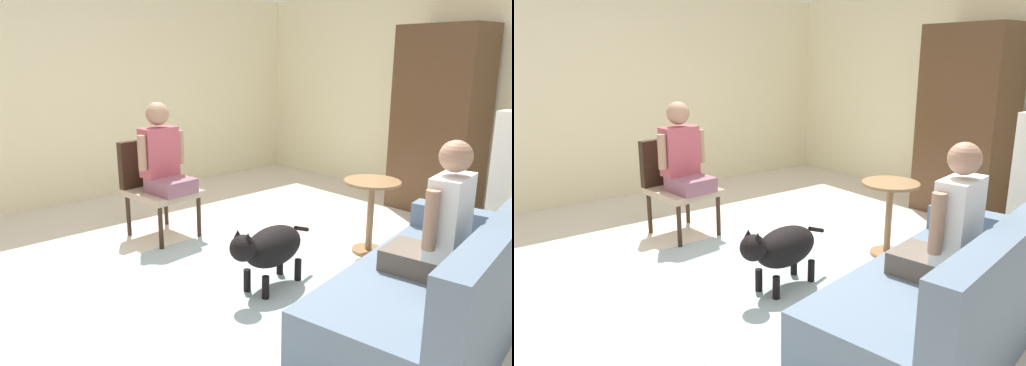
# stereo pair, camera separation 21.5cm
# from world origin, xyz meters

# --- Properties ---
(ground_plane) EXTENTS (7.34, 7.34, 0.00)m
(ground_plane) POSITION_xyz_m (0.00, 0.00, 0.00)
(ground_plane) COLOR beige
(back_wall) EXTENTS (6.67, 0.12, 2.57)m
(back_wall) POSITION_xyz_m (0.00, 3.12, 1.28)
(back_wall) COLOR beige
(back_wall) RESTS_ON ground
(left_wall) EXTENTS (0.12, 6.72, 2.57)m
(left_wall) POSITION_xyz_m (-3.09, 0.30, 1.28)
(left_wall) COLOR beige
(left_wall) RESTS_ON ground
(area_rug) EXTENTS (2.43, 1.85, 0.01)m
(area_rug) POSITION_xyz_m (0.19, -0.14, 0.00)
(area_rug) COLOR #9EB2B7
(area_rug) RESTS_ON ground
(couch) EXTENTS (1.28, 2.10, 0.85)m
(couch) POSITION_xyz_m (1.46, 0.29, 0.29)
(couch) COLOR slate
(couch) RESTS_ON ground
(armchair) EXTENTS (0.70, 0.62, 0.95)m
(armchair) POSITION_xyz_m (-1.41, -0.14, 0.55)
(armchair) COLOR black
(armchair) RESTS_ON ground
(person_on_couch) EXTENTS (0.52, 0.50, 0.86)m
(person_on_couch) POSITION_xyz_m (1.42, 0.26, 0.76)
(person_on_couch) COLOR brown
(person_on_armchair) EXTENTS (0.49, 0.52, 0.85)m
(person_on_armchair) POSITION_xyz_m (-1.25, -0.12, 0.83)
(person_on_armchair) COLOR #875363
(round_end_table) EXTENTS (0.50, 0.50, 0.68)m
(round_end_table) POSITION_xyz_m (0.31, 1.09, 0.44)
(round_end_table) COLOR olive
(round_end_table) RESTS_ON ground
(dog) EXTENTS (0.39, 0.90, 0.55)m
(dog) POSITION_xyz_m (0.25, -0.09, 0.34)
(dog) COLOR black
(dog) RESTS_ON ground
(column_lamp) EXTENTS (0.20, 0.20, 1.33)m
(column_lamp) POSITION_xyz_m (1.19, 1.68, 0.66)
(column_lamp) COLOR #4C4742
(column_lamp) RESTS_ON ground
(armoire_cabinet) EXTENTS (0.94, 0.56, 2.09)m
(armoire_cabinet) POSITION_xyz_m (0.01, 2.71, 1.04)
(armoire_cabinet) COLOR #4C331E
(armoire_cabinet) RESTS_ON ground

